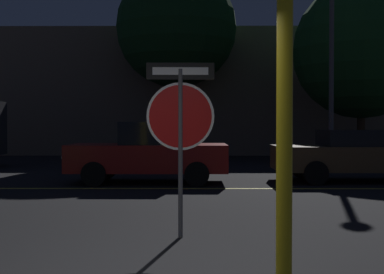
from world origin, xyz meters
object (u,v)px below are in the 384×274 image
street_lamp (332,31)px  tree_0 (362,50)px  tree_1 (176,28)px  passing_car_3 (361,155)px  stop_sign (180,116)px  yellow_pole_right (284,143)px  passing_car_2 (149,153)px

street_lamp → tree_0: 4.22m
tree_1 → street_lamp: bearing=-46.8°
passing_car_3 → tree_1: size_ratio=0.55×
passing_car_3 → street_lamp: (0.24, 4.08, 3.94)m
passing_car_3 → tree_0: tree_0 is taller
stop_sign → tree_0: size_ratio=0.32×
yellow_pole_right → street_lamp: bearing=74.1°
tree_0 → passing_car_2: bearing=-134.4°
passing_car_2 → yellow_pole_right: bearing=-167.3°
yellow_pole_right → tree_0: size_ratio=0.37×
stop_sign → passing_car_3: bearing=55.3°
passing_car_2 → tree_0: size_ratio=0.56×
stop_sign → street_lamp: street_lamp is taller
passing_car_2 → passing_car_3: size_ratio=0.88×
street_lamp → tree_1: bearing=133.2°
stop_sign → yellow_pole_right: size_ratio=0.87×
yellow_pole_right → tree_1: bearing=95.0°
stop_sign → passing_car_2: size_ratio=0.56×
tree_0 → tree_1: 7.97m
street_lamp → tree_0: (2.13, 3.64, -0.14)m
tree_1 → yellow_pole_right: bearing=-85.0°
stop_sign → tree_1: (-0.66, 16.82, 4.19)m
passing_car_2 → street_lamp: street_lamp is taller
passing_car_2 → tree_1: size_ratio=0.48×
yellow_pole_right → passing_car_3: 9.88m
passing_car_2 → passing_car_3: 5.53m
passing_car_2 → tree_1: (0.32, 10.19, 5.04)m
passing_car_2 → tree_0: (7.89, 8.04, 3.74)m
yellow_pole_right → passing_car_3: size_ratio=0.57×
passing_car_2 → stop_sign: bearing=-171.4°
passing_car_2 → tree_1: bearing=-1.7°
stop_sign → passing_car_2: (-0.99, 6.62, -0.85)m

